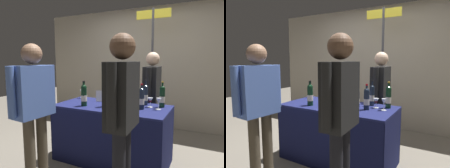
# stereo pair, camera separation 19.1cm
# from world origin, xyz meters

# --- Properties ---
(ground_plane) EXTENTS (12.00, 12.00, 0.00)m
(ground_plane) POSITION_xyz_m (0.00, 0.00, 0.00)
(ground_plane) COLOR gray
(back_partition) EXTENTS (5.11, 0.12, 2.52)m
(back_partition) POSITION_xyz_m (0.00, 1.81, 1.26)
(back_partition) COLOR #B2A893
(back_partition) RESTS_ON ground_plane
(tasting_table) EXTENTS (1.56, 0.75, 0.80)m
(tasting_table) POSITION_xyz_m (0.00, 0.00, 0.55)
(tasting_table) COLOR #191E51
(tasting_table) RESTS_ON ground_plane
(featured_wine_bottle) EXTENTS (0.07, 0.07, 0.30)m
(featured_wine_bottle) POSITION_xyz_m (0.28, 0.01, 0.93)
(featured_wine_bottle) COLOR #192333
(featured_wine_bottle) RESTS_ON tasting_table
(display_bottle_0) EXTENTS (0.07, 0.07, 0.36)m
(display_bottle_0) POSITION_xyz_m (0.41, 0.23, 0.95)
(display_bottle_0) COLOR #192333
(display_bottle_0) RESTS_ON tasting_table
(display_bottle_1) EXTENTS (0.07, 0.07, 0.35)m
(display_bottle_1) POSITION_xyz_m (0.65, 0.20, 0.95)
(display_bottle_1) COLOR black
(display_bottle_1) RESTS_ON tasting_table
(display_bottle_2) EXTENTS (0.08, 0.08, 0.35)m
(display_bottle_2) POSITION_xyz_m (-0.33, -0.19, 0.95)
(display_bottle_2) COLOR black
(display_bottle_2) RESTS_ON tasting_table
(display_bottle_3) EXTENTS (0.08, 0.08, 0.32)m
(display_bottle_3) POSITION_xyz_m (-0.06, -0.11, 0.94)
(display_bottle_3) COLOR #38230F
(display_bottle_3) RESTS_ON tasting_table
(display_bottle_4) EXTENTS (0.07, 0.07, 0.33)m
(display_bottle_4) POSITION_xyz_m (0.43, -0.02, 0.94)
(display_bottle_4) COLOR #192333
(display_bottle_4) RESTS_ON tasting_table
(wine_glass_near_vendor) EXTENTS (0.07, 0.07, 0.13)m
(wine_glass_near_vendor) POSITION_xyz_m (0.50, 0.13, 0.89)
(wine_glass_near_vendor) COLOR silver
(wine_glass_near_vendor) RESTS_ON tasting_table
(wine_glass_mid) EXTENTS (0.07, 0.07, 0.14)m
(wine_glass_mid) POSITION_xyz_m (-0.68, 0.26, 0.90)
(wine_glass_mid) COLOR silver
(wine_glass_mid) RESTS_ON tasting_table
(wine_glass_near_taster) EXTENTS (0.07, 0.07, 0.15)m
(wine_glass_near_taster) POSITION_xyz_m (0.63, 0.06, 0.90)
(wine_glass_near_taster) COLOR silver
(wine_glass_near_taster) RESTS_ON tasting_table
(flower_vase) EXTENTS (0.10, 0.10, 0.37)m
(flower_vase) POSITION_xyz_m (0.04, 0.21, 0.92)
(flower_vase) COLOR silver
(flower_vase) RESTS_ON tasting_table
(brochure_stand) EXTENTS (0.16, 0.10, 0.16)m
(brochure_stand) POSITION_xyz_m (-0.26, 0.17, 0.88)
(brochure_stand) COLOR silver
(brochure_stand) RESTS_ON tasting_table
(vendor_presenter) EXTENTS (0.24, 0.64, 1.55)m
(vendor_presenter) POSITION_xyz_m (0.38, 0.69, 0.93)
(vendor_presenter) COLOR #4C4233
(vendor_presenter) RESTS_ON ground_plane
(taster_foreground_right) EXTENTS (0.24, 0.61, 1.61)m
(taster_foreground_right) POSITION_xyz_m (-0.54, -0.87, 0.96)
(taster_foreground_right) COLOR #4C4233
(taster_foreground_right) RESTS_ON ground_plane
(taster_foreground_left) EXTENTS (0.23, 0.56, 1.66)m
(taster_foreground_left) POSITION_xyz_m (0.52, -0.85, 0.99)
(taster_foreground_left) COLOR black
(taster_foreground_left) RESTS_ON ground_plane
(booth_signpost) EXTENTS (0.62, 0.04, 2.34)m
(booth_signpost) POSITION_xyz_m (0.23, 1.19, 1.44)
(booth_signpost) COLOR #47474C
(booth_signpost) RESTS_ON ground_plane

